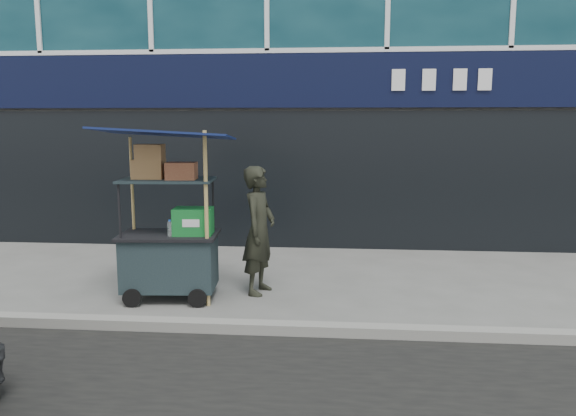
{
  "coord_description": "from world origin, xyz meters",
  "views": [
    {
      "loc": [
        1.19,
        -5.83,
        2.23
      ],
      "look_at": [
        0.59,
        1.2,
        1.13
      ],
      "focal_mm": 35.0,
      "sensor_mm": 36.0,
      "label": 1
    }
  ],
  "objects": [
    {
      "name": "ground",
      "position": [
        0.0,
        0.0,
        0.0
      ],
      "size": [
        80.0,
        80.0,
        0.0
      ],
      "primitive_type": "plane",
      "color": "#5E5E5A",
      "rests_on": "ground"
    },
    {
      "name": "vendor_cart",
      "position": [
        -0.86,
        0.87,
        0.76
      ],
      "size": [
        1.69,
        1.25,
        2.17
      ],
      "rotation": [
        0.0,
        0.0,
        0.08
      ],
      "color": "black",
      "rests_on": "ground"
    },
    {
      "name": "vendor_man",
      "position": [
        0.21,
        1.22,
        0.83
      ],
      "size": [
        0.53,
        0.68,
        1.66
      ],
      "primitive_type": "imported",
      "rotation": [
        0.0,
        0.0,
        1.34
      ],
      "color": "black",
      "rests_on": "ground"
    },
    {
      "name": "curb",
      "position": [
        0.0,
        -0.2,
        0.06
      ],
      "size": [
        80.0,
        0.18,
        0.12
      ],
      "primitive_type": "cube",
      "color": "gray",
      "rests_on": "ground"
    }
  ]
}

